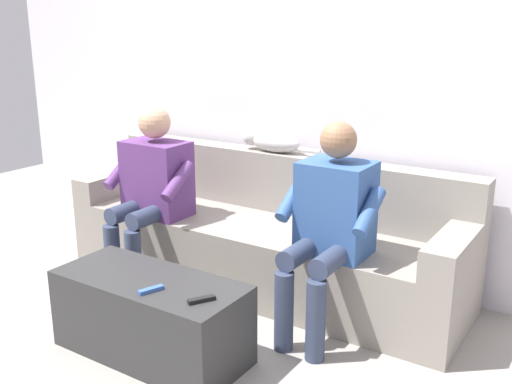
{
  "coord_description": "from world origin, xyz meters",
  "views": [
    {
      "loc": [
        -1.88,
        2.84,
        1.61
      ],
      "look_at": [
        0.0,
        -0.05,
        0.62
      ],
      "focal_mm": 41.22,
      "sensor_mm": 36.0,
      "label": 1
    }
  ],
  "objects_px": {
    "cat_on_backrest": "(272,141)",
    "remote_black": "(202,300)",
    "remote_blue": "(151,290)",
    "person_right_seated": "(151,184)",
    "coffee_table": "(151,316)",
    "person_left_seated": "(330,218)",
    "couch": "(263,239)"
  },
  "relations": [
    {
      "from": "cat_on_backrest",
      "to": "remote_black",
      "type": "relative_size",
      "value": 4.49
    },
    {
      "from": "remote_blue",
      "to": "remote_black",
      "type": "relative_size",
      "value": 0.96
    },
    {
      "from": "cat_on_backrest",
      "to": "remote_blue",
      "type": "distance_m",
      "value": 1.46
    },
    {
      "from": "person_right_seated",
      "to": "remote_black",
      "type": "relative_size",
      "value": 8.82
    },
    {
      "from": "coffee_table",
      "to": "person_right_seated",
      "type": "bearing_deg",
      "value": -48.51
    },
    {
      "from": "coffee_table",
      "to": "person_left_seated",
      "type": "bearing_deg",
      "value": -131.35
    },
    {
      "from": "person_right_seated",
      "to": "person_left_seated",
      "type": "bearing_deg",
      "value": -179.85
    },
    {
      "from": "person_right_seated",
      "to": "couch",
      "type": "bearing_deg",
      "value": -151.84
    },
    {
      "from": "coffee_table",
      "to": "person_right_seated",
      "type": "xyz_separation_m",
      "value": [
        0.62,
        -0.71,
        0.43
      ]
    },
    {
      "from": "coffee_table",
      "to": "remote_black",
      "type": "relative_size",
      "value": 7.73
    },
    {
      "from": "person_right_seated",
      "to": "remote_blue",
      "type": "xyz_separation_m",
      "value": [
        -0.73,
        0.81,
        -0.22
      ]
    },
    {
      "from": "person_left_seated",
      "to": "person_right_seated",
      "type": "height_order",
      "value": "person_left_seated"
    },
    {
      "from": "person_left_seated",
      "to": "remote_black",
      "type": "relative_size",
      "value": 8.91
    },
    {
      "from": "couch",
      "to": "person_right_seated",
      "type": "bearing_deg",
      "value": 28.16
    },
    {
      "from": "coffee_table",
      "to": "remote_black",
      "type": "height_order",
      "value": "remote_black"
    },
    {
      "from": "coffee_table",
      "to": "remote_blue",
      "type": "distance_m",
      "value": 0.26
    },
    {
      "from": "person_left_seated",
      "to": "remote_blue",
      "type": "bearing_deg",
      "value": 57.63
    },
    {
      "from": "cat_on_backrest",
      "to": "remote_blue",
      "type": "relative_size",
      "value": 4.66
    },
    {
      "from": "coffee_table",
      "to": "remote_blue",
      "type": "height_order",
      "value": "remote_blue"
    },
    {
      "from": "coffee_table",
      "to": "person_right_seated",
      "type": "height_order",
      "value": "person_right_seated"
    },
    {
      "from": "couch",
      "to": "remote_blue",
      "type": "bearing_deg",
      "value": 95.44
    },
    {
      "from": "person_right_seated",
      "to": "cat_on_backrest",
      "type": "bearing_deg",
      "value": -133.47
    },
    {
      "from": "person_right_seated",
      "to": "cat_on_backrest",
      "type": "height_order",
      "value": "person_right_seated"
    },
    {
      "from": "cat_on_backrest",
      "to": "remote_blue",
      "type": "bearing_deg",
      "value": 97.94
    },
    {
      "from": "person_left_seated",
      "to": "cat_on_backrest",
      "type": "height_order",
      "value": "person_left_seated"
    },
    {
      "from": "remote_blue",
      "to": "person_left_seated",
      "type": "bearing_deg",
      "value": 168.12
    },
    {
      "from": "person_right_seated",
      "to": "remote_blue",
      "type": "distance_m",
      "value": 1.11
    },
    {
      "from": "couch",
      "to": "cat_on_backrest",
      "type": "relative_size",
      "value": 4.52
    },
    {
      "from": "person_right_seated",
      "to": "cat_on_backrest",
      "type": "relative_size",
      "value": 1.96
    },
    {
      "from": "couch",
      "to": "remote_black",
      "type": "distance_m",
      "value": 1.16
    },
    {
      "from": "cat_on_backrest",
      "to": "person_left_seated",
      "type": "bearing_deg",
      "value": 141.3
    },
    {
      "from": "remote_blue",
      "to": "remote_black",
      "type": "bearing_deg",
      "value": 120.88
    }
  ]
}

